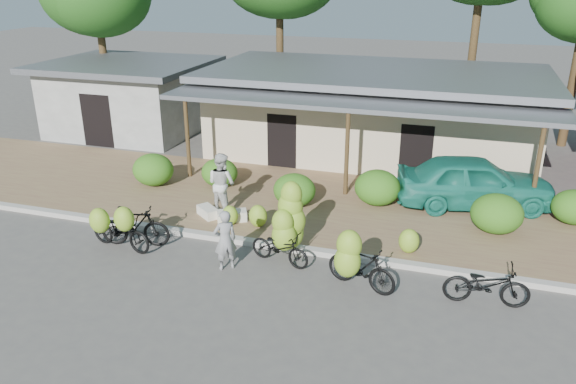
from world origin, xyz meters
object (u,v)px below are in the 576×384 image
at_px(bike_left, 134,225).
at_px(sack_near, 232,216).
at_px(bike_center, 286,230).
at_px(sack_far, 208,212).
at_px(vendor, 225,240).
at_px(bystander, 222,183).
at_px(bike_far_left, 118,230).
at_px(teal_van, 475,182).
at_px(bike_far_right, 487,285).
at_px(bike_right, 357,263).

height_order(bike_left, sack_near, bike_left).
distance_m(bike_center, sack_near, 2.65).
relative_size(sack_far, vendor, 0.48).
bearing_deg(sack_near, bystander, 136.85).
relative_size(bike_far_left, teal_van, 0.43).
bearing_deg(vendor, bike_far_right, 143.47).
height_order(bike_far_left, sack_far, bike_far_left).
xyz_separation_m(bike_far_right, sack_far, (-7.79, 2.26, -0.23)).
distance_m(bike_far_left, bike_right, 6.40).
bearing_deg(sack_near, bike_left, -132.43).
height_order(bike_center, bike_right, bike_center).
bearing_deg(sack_far, bike_far_left, -120.64).
bearing_deg(bike_far_right, bike_far_left, 85.78).
bearing_deg(teal_van, vendor, 120.43).
bearing_deg(bike_right, teal_van, -3.93).
height_order(bike_left, bike_right, bike_right).
bearing_deg(bystander, bike_center, 163.18).
distance_m(bike_far_right, sack_near, 7.33).
bearing_deg(bike_center, vendor, 142.00).
bearing_deg(bystander, bike_right, 167.27).
xyz_separation_m(bike_center, bike_right, (2.04, -1.03, -0.08)).
relative_size(vendor, teal_van, 0.34).
relative_size(bike_far_left, bike_right, 1.10).
xyz_separation_m(sack_far, bystander, (0.31, 0.39, 0.79)).
bearing_deg(sack_near, bike_right, -31.18).
relative_size(bike_left, vendor, 1.24).
height_order(bike_far_left, bystander, bystander).
bearing_deg(bike_right, bike_far_right, -63.81).
bearing_deg(sack_far, bike_center, -28.08).
bearing_deg(bike_right, bystander, 76.85).
xyz_separation_m(bike_right, vendor, (-3.29, 0.07, 0.06)).
xyz_separation_m(bike_center, bystander, (-2.62, 1.95, 0.25)).
bearing_deg(vendor, bike_left, -46.22).
distance_m(bike_center, teal_van, 6.55).
height_order(bike_left, bike_far_right, bike_left).
height_order(sack_far, vendor, vendor).
bearing_deg(sack_far, bike_left, -117.29).
height_order(bike_far_left, sack_near, bike_far_left).
bearing_deg(bike_right, bike_left, 105.53).
relative_size(sack_far, teal_van, 0.16).
distance_m(bike_center, sack_far, 3.36).
bearing_deg(bike_left, teal_van, -70.30).
bearing_deg(bike_center, bystander, 67.82).
relative_size(bike_far_left, sack_near, 2.39).
height_order(sack_near, teal_van, teal_van).
bearing_deg(bike_left, bike_far_left, 116.19).
bearing_deg(teal_van, sack_far, 98.91).
bearing_deg(sack_near, vendor, -70.42).
bearing_deg(bike_far_left, bike_center, -68.18).
relative_size(bike_center, teal_van, 0.43).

